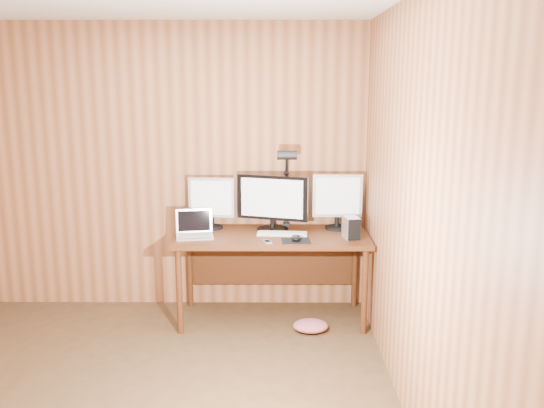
{
  "coord_description": "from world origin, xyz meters",
  "views": [
    {
      "loc": [
        0.95,
        -3.0,
        2.0
      ],
      "look_at": [
        0.93,
        1.58,
        1.02
      ],
      "focal_mm": 38.0,
      "sensor_mm": 36.0,
      "label": 1
    }
  ],
  "objects_px": {
    "monitor_center": "(272,202)",
    "keyboard": "(282,234)",
    "monitor_right": "(337,200)",
    "hard_drive": "(351,228)",
    "mouse": "(296,238)",
    "speaker": "(347,225)",
    "desk_lamp": "(287,177)",
    "phone": "(267,242)",
    "desk": "(272,246)",
    "monitor_left": "(212,201)",
    "laptop": "(194,230)"
  },
  "relations": [
    {
      "from": "desk",
      "to": "keyboard",
      "type": "xyz_separation_m",
      "value": [
        0.08,
        -0.08,
        0.13
      ]
    },
    {
      "from": "laptop",
      "to": "speaker",
      "type": "relative_size",
      "value": 3.09
    },
    {
      "from": "hard_drive",
      "to": "speaker",
      "type": "height_order",
      "value": "hard_drive"
    },
    {
      "from": "monitor_center",
      "to": "keyboard",
      "type": "height_order",
      "value": "monitor_center"
    },
    {
      "from": "laptop",
      "to": "monitor_left",
      "type": "bearing_deg",
      "value": 55.03
    },
    {
      "from": "mouse",
      "to": "phone",
      "type": "height_order",
      "value": "mouse"
    },
    {
      "from": "monitor_left",
      "to": "monitor_center",
      "type": "bearing_deg",
      "value": -4.15
    },
    {
      "from": "monitor_center",
      "to": "hard_drive",
      "type": "height_order",
      "value": "monitor_center"
    },
    {
      "from": "monitor_center",
      "to": "desk_lamp",
      "type": "bearing_deg",
      "value": 55.3
    },
    {
      "from": "desk",
      "to": "hard_drive",
      "type": "height_order",
      "value": "hard_drive"
    },
    {
      "from": "mouse",
      "to": "desk",
      "type": "bearing_deg",
      "value": 129.72
    },
    {
      "from": "keyboard",
      "to": "hard_drive",
      "type": "height_order",
      "value": "hard_drive"
    },
    {
      "from": "monitor_left",
      "to": "speaker",
      "type": "distance_m",
      "value": 1.17
    },
    {
      "from": "hard_drive",
      "to": "desk_lamp",
      "type": "distance_m",
      "value": 0.72
    },
    {
      "from": "desk",
      "to": "keyboard",
      "type": "height_order",
      "value": "keyboard"
    },
    {
      "from": "phone",
      "to": "desk_lamp",
      "type": "xyz_separation_m",
      "value": [
        0.16,
        0.46,
        0.45
      ]
    },
    {
      "from": "speaker",
      "to": "desk_lamp",
      "type": "bearing_deg",
      "value": 168.06
    },
    {
      "from": "laptop",
      "to": "phone",
      "type": "xyz_separation_m",
      "value": [
        0.6,
        -0.19,
        -0.05
      ]
    },
    {
      "from": "monitor_center",
      "to": "laptop",
      "type": "relative_size",
      "value": 1.81
    },
    {
      "from": "monitor_right",
      "to": "mouse",
      "type": "distance_m",
      "value": 0.58
    },
    {
      "from": "monitor_left",
      "to": "keyboard",
      "type": "relative_size",
      "value": 1.06
    },
    {
      "from": "speaker",
      "to": "desk",
      "type": "bearing_deg",
      "value": -176.65
    },
    {
      "from": "monitor_center",
      "to": "desk_lamp",
      "type": "height_order",
      "value": "desk_lamp"
    },
    {
      "from": "monitor_center",
      "to": "monitor_left",
      "type": "xyz_separation_m",
      "value": [
        -0.52,
        0.08,
        -0.01
      ]
    },
    {
      "from": "laptop",
      "to": "hard_drive",
      "type": "relative_size",
      "value": 1.84
    },
    {
      "from": "monitor_center",
      "to": "monitor_right",
      "type": "xyz_separation_m",
      "value": [
        0.56,
        0.07,
        0.01
      ]
    },
    {
      "from": "monitor_left",
      "to": "hard_drive",
      "type": "relative_size",
      "value": 2.48
    },
    {
      "from": "monitor_left",
      "to": "keyboard",
      "type": "bearing_deg",
      "value": -14.65
    },
    {
      "from": "desk",
      "to": "mouse",
      "type": "distance_m",
      "value": 0.36
    },
    {
      "from": "monitor_left",
      "to": "desk_lamp",
      "type": "relative_size",
      "value": 0.61
    },
    {
      "from": "keyboard",
      "to": "mouse",
      "type": "relative_size",
      "value": 3.51
    },
    {
      "from": "monitor_center",
      "to": "keyboard",
      "type": "relative_size",
      "value": 1.43
    },
    {
      "from": "hard_drive",
      "to": "keyboard",
      "type": "bearing_deg",
      "value": 156.97
    },
    {
      "from": "monitor_center",
      "to": "mouse",
      "type": "relative_size",
      "value": 5.01
    },
    {
      "from": "monitor_right",
      "to": "hard_drive",
      "type": "bearing_deg",
      "value": -73.83
    },
    {
      "from": "monitor_center",
      "to": "hard_drive",
      "type": "relative_size",
      "value": 3.34
    },
    {
      "from": "keyboard",
      "to": "desk",
      "type": "bearing_deg",
      "value": 139.43
    },
    {
      "from": "desk_lamp",
      "to": "hard_drive",
      "type": "bearing_deg",
      "value": -41.61
    },
    {
      "from": "desk",
      "to": "phone",
      "type": "xyz_separation_m",
      "value": [
        -0.04,
        -0.32,
        0.13
      ]
    },
    {
      "from": "monitor_right",
      "to": "laptop",
      "type": "height_order",
      "value": "monitor_right"
    },
    {
      "from": "monitor_left",
      "to": "mouse",
      "type": "height_order",
      "value": "monitor_left"
    },
    {
      "from": "mouse",
      "to": "monitor_right",
      "type": "bearing_deg",
      "value": 51.03
    },
    {
      "from": "monitor_right",
      "to": "mouse",
      "type": "height_order",
      "value": "monitor_right"
    },
    {
      "from": "monitor_right",
      "to": "speaker",
      "type": "height_order",
      "value": "monitor_right"
    },
    {
      "from": "speaker",
      "to": "hard_drive",
      "type": "bearing_deg",
      "value": -87.83
    },
    {
      "from": "monitor_right",
      "to": "laptop",
      "type": "relative_size",
      "value": 1.44
    },
    {
      "from": "monitor_center",
      "to": "keyboard",
      "type": "distance_m",
      "value": 0.28
    },
    {
      "from": "monitor_right",
      "to": "phone",
      "type": "bearing_deg",
      "value": -143.27
    },
    {
      "from": "laptop",
      "to": "keyboard",
      "type": "relative_size",
      "value": 0.79
    },
    {
      "from": "monitor_left",
      "to": "speaker",
      "type": "xyz_separation_m",
      "value": [
        1.15,
        -0.09,
        -0.19
      ]
    }
  ]
}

